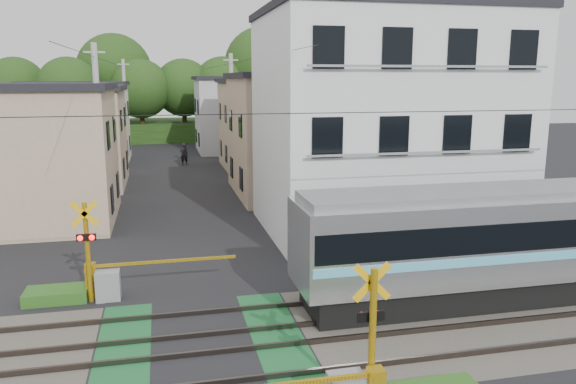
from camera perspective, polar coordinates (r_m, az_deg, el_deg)
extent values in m
plane|color=black|center=(14.50, -8.67, -15.23)|extent=(120.00, 120.00, 0.00)
cube|color=#47423A|center=(14.50, -8.67, -15.22)|extent=(120.00, 6.00, 0.00)
cube|color=black|center=(14.50, -8.67, -15.21)|extent=(5.20, 120.00, 0.00)
cube|color=#145126|center=(14.52, -16.45, -15.52)|extent=(1.30, 6.00, 0.00)
cube|color=#145126|center=(14.73, -1.04, -14.63)|extent=(1.30, 6.00, 0.00)
cube|color=#3F3833|center=(12.80, -8.00, -18.72)|extent=(120.00, 0.08, 0.14)
cube|color=#3F3833|center=(14.03, -8.52, -15.88)|extent=(120.00, 0.08, 0.14)
cube|color=#3F3833|center=(14.92, -8.83, -14.13)|extent=(120.00, 0.08, 0.14)
cube|color=#3F3833|center=(16.20, -9.20, -12.02)|extent=(120.00, 0.08, 0.14)
cube|color=black|center=(19.29, 25.37, -8.05)|extent=(15.60, 2.15, 0.81)
cube|color=black|center=(16.55, 9.34, -10.74)|extent=(2.17, 1.99, 0.54)
cube|color=silver|center=(18.86, 25.78, -3.51)|extent=(16.25, 2.53, 2.35)
cube|color=black|center=(18.79, 25.85, -2.68)|extent=(15.99, 2.57, 0.80)
cube|color=#59BBDF|center=(18.94, 25.69, -4.47)|extent=(16.09, 2.56, 0.25)
cube|color=slate|center=(18.59, 26.12, 0.31)|extent=(15.92, 2.07, 0.22)
cube|color=black|center=(15.17, 1.18, -4.40)|extent=(0.10, 2.17, 1.41)
cylinder|color=yellow|center=(11.25, 8.54, -14.95)|extent=(0.14, 0.14, 3.00)
cube|color=yellow|center=(10.86, 8.54, -9.04)|extent=(0.77, 0.05, 0.77)
cube|color=yellow|center=(10.86, 8.54, -9.04)|extent=(0.77, 0.05, 0.77)
cube|color=black|center=(11.13, 8.43, -12.42)|extent=(0.55, 0.05, 0.20)
sphere|color=#FF0C07|center=(11.12, 7.53, -12.40)|extent=(0.16, 0.16, 0.16)
sphere|color=#FF0C07|center=(11.23, 9.09, -12.20)|extent=(0.16, 0.16, 0.16)
cylinder|color=yellow|center=(17.43, -19.67, -5.85)|extent=(0.14, 0.14, 3.00)
cube|color=yellow|center=(17.03, -19.98, -2.08)|extent=(0.77, 0.05, 0.77)
cube|color=yellow|center=(17.03, -19.98, -2.08)|extent=(0.77, 0.05, 0.77)
cube|color=black|center=(17.20, -19.82, -4.35)|extent=(0.55, 0.05, 0.20)
sphere|color=#FF0C07|center=(17.16, -20.37, -4.42)|extent=(0.16, 0.16, 0.16)
sphere|color=#FF0C07|center=(17.12, -19.31, -4.39)|extent=(0.16, 0.16, 0.16)
cube|color=gray|center=(17.70, -17.81, -9.05)|extent=(0.70, 0.50, 0.90)
cube|color=yellow|center=(17.96, -19.37, -8.51)|extent=(0.30, 0.30, 1.10)
cube|color=yellow|center=(17.67, -12.16, -6.88)|extent=(4.20, 0.08, 0.08)
cube|color=white|center=(24.38, 9.67, 6.62)|extent=(10.00, 8.00, 9.00)
cube|color=black|center=(24.45, 10.05, 17.54)|extent=(10.20, 8.16, 0.30)
cube|color=black|center=(19.89, 3.91, -3.09)|extent=(1.10, 0.06, 1.40)
cube|color=black|center=(20.71, 10.43, -2.67)|extent=(1.10, 0.06, 1.40)
cube|color=black|center=(21.78, 16.37, -2.25)|extent=(1.10, 0.06, 1.40)
cube|color=black|center=(23.06, 21.70, -1.86)|extent=(1.10, 0.06, 1.40)
cube|color=gray|center=(21.18, 13.72, -4.17)|extent=(9.00, 0.06, 0.08)
cube|color=black|center=(19.36, 4.03, 5.54)|extent=(1.10, 0.06, 1.40)
cube|color=black|center=(20.20, 10.73, 5.62)|extent=(1.10, 0.06, 1.40)
cube|color=black|center=(21.29, 16.82, 5.62)|extent=(1.10, 0.06, 1.40)
cube|color=black|center=(22.60, 22.26, 5.57)|extent=(1.10, 0.06, 1.40)
cube|color=gray|center=(20.60, 14.11, 3.90)|extent=(9.00, 0.06, 0.08)
cube|color=black|center=(19.28, 4.16, 14.44)|extent=(1.10, 0.06, 1.40)
cube|color=black|center=(20.13, 11.06, 14.14)|extent=(1.10, 0.06, 1.40)
cube|color=black|center=(21.23, 17.30, 13.69)|extent=(1.10, 0.06, 1.40)
cube|color=black|center=(22.54, 22.85, 13.17)|extent=(1.10, 0.06, 1.40)
cube|color=gray|center=(20.44, 14.53, 12.26)|extent=(9.00, 0.06, 0.08)
cube|color=tan|center=(27.77, -24.63, 3.20)|extent=(7.00, 7.00, 6.00)
cube|color=black|center=(27.56, -25.18, 9.69)|extent=(7.35, 7.35, 0.30)
cube|color=black|center=(25.82, -17.41, -0.67)|extent=(0.06, 1.00, 1.20)
cube|color=black|center=(29.25, -16.91, 0.74)|extent=(0.06, 1.00, 1.20)
cube|color=black|center=(25.41, -17.79, 5.52)|extent=(0.06, 1.00, 1.20)
cube|color=black|center=(28.89, -17.23, 6.20)|extent=(0.06, 1.00, 1.20)
cube|color=tan|center=(32.03, 0.94, 5.65)|extent=(7.00, 8.00, 6.50)
cube|color=black|center=(31.87, 0.96, 11.74)|extent=(7.35, 8.40, 0.30)
cube|color=black|center=(29.69, -4.79, 1.35)|extent=(0.06, 1.00, 1.20)
cube|color=black|center=(33.61, -5.75, 2.51)|extent=(0.06, 1.00, 1.20)
cube|color=black|center=(29.33, -4.88, 6.74)|extent=(0.06, 1.00, 1.20)
cube|color=black|center=(33.29, -5.85, 7.27)|extent=(0.06, 1.00, 1.20)
cube|color=tan|center=(36.66, -22.61, 4.95)|extent=(8.00, 7.00, 5.80)
cube|color=black|center=(36.49, -22.98, 9.71)|extent=(8.40, 7.35, 0.30)
cube|color=black|center=(34.66, -16.31, 2.38)|extent=(0.06, 1.00, 1.20)
cube|color=black|center=(38.12, -16.02, 3.18)|extent=(0.06, 1.00, 1.20)
cube|color=black|center=(34.36, -16.57, 6.99)|extent=(0.06, 1.00, 1.20)
cube|color=black|center=(37.84, -16.25, 7.38)|extent=(0.06, 1.00, 1.20)
cube|color=tan|center=(41.86, -1.81, 6.79)|extent=(7.00, 7.00, 6.20)
cube|color=black|center=(41.73, -1.83, 11.25)|extent=(7.35, 7.35, 0.30)
cube|color=black|center=(39.80, -6.31, 3.88)|extent=(0.06, 1.00, 1.20)
cube|color=black|center=(43.25, -6.85, 4.47)|extent=(0.06, 1.00, 1.20)
cube|color=black|center=(39.53, -6.40, 7.91)|extent=(0.06, 1.00, 1.20)
cube|color=black|center=(43.00, -6.94, 8.18)|extent=(0.06, 1.00, 1.20)
cube|color=beige|center=(46.48, -20.36, 6.43)|extent=(7.00, 8.00, 6.00)
cube|color=black|center=(46.35, -20.64, 10.31)|extent=(7.35, 8.40, 0.30)
cube|color=black|center=(44.33, -16.00, 4.28)|extent=(0.06, 1.00, 1.20)
cube|color=black|center=(48.30, -15.76, 4.85)|extent=(0.06, 1.00, 1.20)
cube|color=black|center=(44.09, -16.20, 7.89)|extent=(0.06, 1.00, 1.20)
cube|color=black|center=(48.08, -15.94, 8.16)|extent=(0.06, 1.00, 1.20)
cube|color=#B4B6B9|center=(51.58, -4.73, 7.75)|extent=(8.00, 7.00, 6.40)
cube|color=black|center=(51.47, -4.79, 11.47)|extent=(8.40, 7.35, 0.30)
cube|color=black|center=(49.58, -9.04, 5.29)|extent=(0.06, 1.00, 1.20)
cube|color=black|center=(53.06, -9.30, 5.68)|extent=(0.06, 1.00, 1.20)
cube|color=black|center=(49.37, -9.14, 8.52)|extent=(0.06, 1.00, 1.20)
cube|color=black|center=(52.86, -9.40, 8.70)|extent=(0.06, 1.00, 1.20)
cube|color=#234115|center=(63.20, -12.14, 6.20)|extent=(40.00, 10.00, 2.00)
cylinder|color=#332114|center=(63.66, -25.63, 6.43)|extent=(0.50, 0.50, 4.33)
sphere|color=#234115|center=(63.52, -25.90, 9.54)|extent=(6.06, 6.06, 6.06)
cylinder|color=#332114|center=(59.94, -21.12, 6.53)|extent=(0.50, 0.50, 4.31)
sphere|color=#234115|center=(59.79, -21.36, 9.82)|extent=(6.03, 6.03, 6.03)
cylinder|color=#332114|center=(63.79, -17.00, 7.63)|extent=(0.50, 0.50, 5.61)
sphere|color=#234115|center=(63.68, -17.24, 11.66)|extent=(7.85, 7.85, 7.85)
cylinder|color=#332114|center=(59.38, -14.57, 6.85)|extent=(0.50, 0.50, 4.22)
sphere|color=#234115|center=(59.23, -14.74, 10.10)|extent=(5.91, 5.91, 5.91)
cylinder|color=#332114|center=(60.59, -10.45, 7.13)|extent=(0.50, 0.50, 4.28)
sphere|color=#234115|center=(60.44, -10.57, 10.37)|extent=(5.99, 5.99, 5.99)
cylinder|color=#332114|center=(60.37, -6.55, 7.29)|extent=(0.50, 0.50, 4.39)
sphere|color=#234115|center=(60.23, -6.63, 10.62)|extent=(6.15, 6.15, 6.15)
cylinder|color=#332114|center=(61.41, -2.48, 8.16)|extent=(0.50, 0.50, 5.97)
sphere|color=#234115|center=(61.32, -2.52, 12.62)|extent=(8.36, 8.36, 8.36)
cylinder|color=#332114|center=(63.54, 0.57, 7.56)|extent=(0.50, 0.50, 4.39)
sphere|color=#234115|center=(63.40, 0.58, 10.73)|extent=(6.14, 6.14, 6.14)
cube|color=black|center=(15.72, 12.89, 7.95)|extent=(60.00, 0.02, 0.02)
cylinder|color=#A5A5A0|center=(26.20, -18.58, 5.41)|extent=(0.26, 0.26, 8.00)
cube|color=#A5A5A0|center=(26.11, -19.10, 13.29)|extent=(0.90, 0.08, 0.08)
cylinder|color=#A5A5A0|center=(35.32, -5.71, 7.35)|extent=(0.26, 0.26, 8.00)
cube|color=#A5A5A0|center=(35.25, -5.83, 13.20)|extent=(0.90, 0.08, 0.08)
cylinder|color=#A5A5A0|center=(47.09, -16.16, 7.97)|extent=(0.26, 0.26, 8.00)
cube|color=#A5A5A0|center=(47.04, -16.40, 12.34)|extent=(0.90, 0.08, 0.08)
cube|color=black|center=(36.56, -17.34, 12.37)|extent=(0.02, 42.00, 0.02)
cube|color=black|center=(36.73, -6.12, 12.80)|extent=(0.02, 42.00, 0.02)
imported|color=black|center=(43.56, -10.52, 3.80)|extent=(0.67, 0.50, 1.69)
cube|color=#2D5E1E|center=(18.28, -22.43, -9.62)|extent=(1.80, 1.00, 0.36)
cube|color=#2D5E1E|center=(18.17, 5.32, -9.00)|extent=(1.50, 0.90, 0.30)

